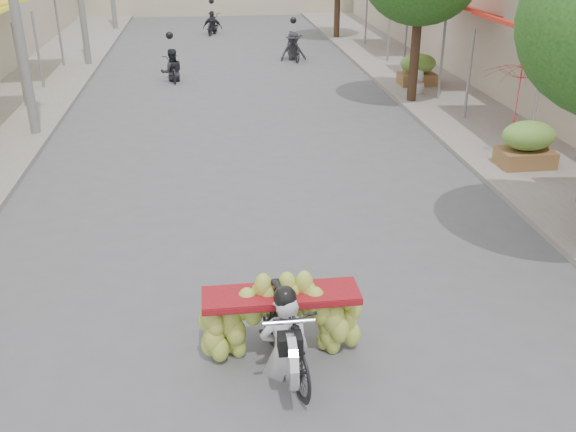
# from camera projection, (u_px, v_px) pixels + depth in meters

# --- Properties ---
(sidewalk_left) EXTENTS (4.00, 60.00, 0.12)m
(sidewalk_left) POSITION_uv_depth(u_px,v_px,m) (4.00, 107.00, 19.40)
(sidewalk_left) COLOR gray
(sidewalk_left) RESTS_ON ground
(sidewalk_right) EXTENTS (4.00, 60.00, 0.12)m
(sidewalk_right) POSITION_uv_depth(u_px,v_px,m) (449.00, 93.00, 21.00)
(sidewalk_right) COLOR gray
(sidewalk_right) RESTS_ON ground
(produce_crate_mid) EXTENTS (1.20, 0.88, 1.16)m
(produce_crate_mid) POSITION_uv_depth(u_px,v_px,m) (528.00, 141.00, 14.33)
(produce_crate_mid) COLOR brown
(produce_crate_mid) RESTS_ON ground
(produce_crate_far) EXTENTS (1.20, 0.88, 1.16)m
(produce_crate_far) POSITION_uv_depth(u_px,v_px,m) (418.00, 67.00, 21.53)
(produce_crate_far) COLOR brown
(produce_crate_far) RESTS_ON ground
(banana_motorbike) EXTENTS (2.20, 1.98, 2.12)m
(banana_motorbike) POSITION_uv_depth(u_px,v_px,m) (283.00, 318.00, 7.95)
(banana_motorbike) COLOR black
(banana_motorbike) RESTS_ON ground
(market_umbrella) EXTENTS (2.08, 2.08, 1.54)m
(market_umbrella) POSITION_uv_depth(u_px,v_px,m) (524.00, 63.00, 13.96)
(market_umbrella) COLOR #B01717
(market_umbrella) RESTS_ON ground
(pedestrian) EXTENTS (0.83, 0.61, 1.52)m
(pedestrian) POSITION_uv_depth(u_px,v_px,m) (418.00, 70.00, 20.35)
(pedestrian) COLOR silver
(pedestrian) RESTS_ON ground
(bg_motorbike_a) EXTENTS (0.86, 1.51, 1.95)m
(bg_motorbike_a) POSITION_uv_depth(u_px,v_px,m) (171.00, 59.00, 22.47)
(bg_motorbike_a) COLOR black
(bg_motorbike_a) RESTS_ON ground
(bg_motorbike_b) EXTENTS (1.12, 1.95, 1.95)m
(bg_motorbike_b) POSITION_uv_depth(u_px,v_px,m) (293.00, 40.00, 25.79)
(bg_motorbike_b) COLOR black
(bg_motorbike_b) RESTS_ON ground
(bg_motorbike_c) EXTENTS (1.08, 1.83, 1.95)m
(bg_motorbike_c) POSITION_uv_depth(u_px,v_px,m) (212.00, 18.00, 31.84)
(bg_motorbike_c) COLOR black
(bg_motorbike_c) RESTS_ON ground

